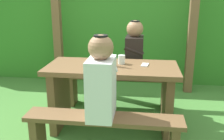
{
  "coord_description": "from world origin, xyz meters",
  "views": [
    {
      "loc": [
        0.33,
        -2.62,
        1.47
      ],
      "look_at": [
        0.0,
        0.0,
        0.69
      ],
      "focal_mm": 41.17,
      "sensor_mm": 36.0,
      "label": 1
    }
  ],
  "objects_px": {
    "person_black_coat": "(134,51)",
    "drinking_glass": "(121,59)",
    "person_white_shirt": "(101,80)",
    "bottle_left": "(110,57)",
    "picnic_table": "(112,86)",
    "bench_far": "(118,84)",
    "cell_phone": "(145,65)",
    "bench_near": "(104,129)"
  },
  "relations": [
    {
      "from": "bench_far",
      "to": "cell_phone",
      "type": "xyz_separation_m",
      "value": [
        0.35,
        -0.54,
        0.43
      ]
    },
    {
      "from": "drinking_glass",
      "to": "bottle_left",
      "type": "height_order",
      "value": "bottle_left"
    },
    {
      "from": "person_white_shirt",
      "to": "bench_near",
      "type": "bearing_deg",
      "value": -12.04
    },
    {
      "from": "person_white_shirt",
      "to": "person_black_coat",
      "type": "height_order",
      "value": "same"
    },
    {
      "from": "picnic_table",
      "to": "bench_near",
      "type": "xyz_separation_m",
      "value": [
        0.0,
        -0.6,
        -0.19
      ]
    },
    {
      "from": "cell_phone",
      "to": "person_black_coat",
      "type": "bearing_deg",
      "value": 112.68
    },
    {
      "from": "picnic_table",
      "to": "bench_far",
      "type": "distance_m",
      "value": 0.63
    },
    {
      "from": "person_black_coat",
      "to": "cell_phone",
      "type": "relative_size",
      "value": 5.14
    },
    {
      "from": "bench_near",
      "to": "person_black_coat",
      "type": "height_order",
      "value": "person_black_coat"
    },
    {
      "from": "bench_far",
      "to": "cell_phone",
      "type": "distance_m",
      "value": 0.77
    },
    {
      "from": "picnic_table",
      "to": "bench_near",
      "type": "bearing_deg",
      "value": -90.0
    },
    {
      "from": "person_black_coat",
      "to": "cell_phone",
      "type": "height_order",
      "value": "person_black_coat"
    },
    {
      "from": "picnic_table",
      "to": "bench_near",
      "type": "height_order",
      "value": "picnic_table"
    },
    {
      "from": "picnic_table",
      "to": "drinking_glass",
      "type": "bearing_deg",
      "value": 44.78
    },
    {
      "from": "picnic_table",
      "to": "bottle_left",
      "type": "height_order",
      "value": "bottle_left"
    },
    {
      "from": "bench_near",
      "to": "person_black_coat",
      "type": "bearing_deg",
      "value": 79.96
    },
    {
      "from": "bottle_left",
      "to": "bench_far",
      "type": "bearing_deg",
      "value": 88.01
    },
    {
      "from": "picnic_table",
      "to": "bench_far",
      "type": "xyz_separation_m",
      "value": [
        0.0,
        0.6,
        -0.19
      ]
    },
    {
      "from": "bench_near",
      "to": "cell_phone",
      "type": "height_order",
      "value": "cell_phone"
    },
    {
      "from": "cell_phone",
      "to": "bottle_left",
      "type": "bearing_deg",
      "value": -162.91
    },
    {
      "from": "picnic_table",
      "to": "drinking_glass",
      "type": "distance_m",
      "value": 0.31
    },
    {
      "from": "person_white_shirt",
      "to": "bottle_left",
      "type": "distance_m",
      "value": 0.6
    },
    {
      "from": "person_black_coat",
      "to": "bench_near",
      "type": "bearing_deg",
      "value": -100.04
    },
    {
      "from": "drinking_glass",
      "to": "cell_phone",
      "type": "distance_m",
      "value": 0.26
    },
    {
      "from": "bottle_left",
      "to": "person_black_coat",
      "type": "bearing_deg",
      "value": 68.57
    },
    {
      "from": "bottle_left",
      "to": "person_white_shirt",
      "type": "bearing_deg",
      "value": -89.51
    },
    {
      "from": "person_black_coat",
      "to": "drinking_glass",
      "type": "distance_m",
      "value": 0.52
    },
    {
      "from": "bench_far",
      "to": "bottle_left",
      "type": "height_order",
      "value": "bottle_left"
    },
    {
      "from": "picnic_table",
      "to": "bench_near",
      "type": "distance_m",
      "value": 0.63
    },
    {
      "from": "person_white_shirt",
      "to": "cell_phone",
      "type": "distance_m",
      "value": 0.75
    },
    {
      "from": "bench_near",
      "to": "person_white_shirt",
      "type": "xyz_separation_m",
      "value": [
        -0.02,
        0.0,
        0.46
      ]
    },
    {
      "from": "picnic_table",
      "to": "bench_far",
      "type": "height_order",
      "value": "picnic_table"
    },
    {
      "from": "drinking_glass",
      "to": "bottle_left",
      "type": "bearing_deg",
      "value": -142.23
    },
    {
      "from": "bench_far",
      "to": "drinking_glass",
      "type": "height_order",
      "value": "drinking_glass"
    },
    {
      "from": "picnic_table",
      "to": "cell_phone",
      "type": "height_order",
      "value": "cell_phone"
    },
    {
      "from": "bench_far",
      "to": "cell_phone",
      "type": "bearing_deg",
      "value": -57.12
    },
    {
      "from": "person_white_shirt",
      "to": "drinking_glass",
      "type": "height_order",
      "value": "person_white_shirt"
    },
    {
      "from": "bench_far",
      "to": "person_black_coat",
      "type": "bearing_deg",
      "value": -0.9
    },
    {
      "from": "picnic_table",
      "to": "bottle_left",
      "type": "distance_m",
      "value": 0.34
    },
    {
      "from": "drinking_glass",
      "to": "person_white_shirt",
      "type": "bearing_deg",
      "value": -98.92
    },
    {
      "from": "person_black_coat",
      "to": "drinking_glass",
      "type": "relative_size",
      "value": 7.42
    },
    {
      "from": "person_white_shirt",
      "to": "bottle_left",
      "type": "height_order",
      "value": "person_white_shirt"
    }
  ]
}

